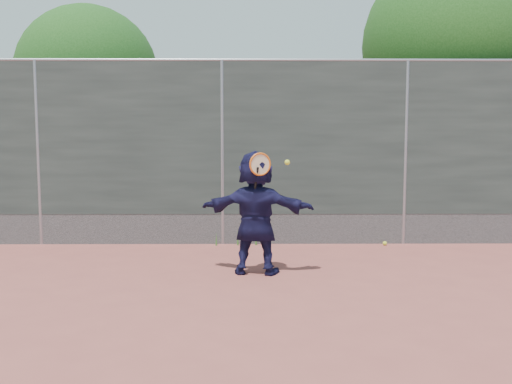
{
  "coord_description": "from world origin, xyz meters",
  "views": [
    {
      "loc": [
        0.47,
        -5.82,
        1.81
      ],
      "look_at": [
        0.53,
        1.49,
        1.07
      ],
      "focal_mm": 40.0,
      "sensor_mm": 36.0,
      "label": 1
    }
  ],
  "objects": [
    {
      "name": "tree_right",
      "position": [
        4.68,
        5.75,
        3.49
      ],
      "size": [
        3.78,
        3.6,
        5.39
      ],
      "color": "#382314",
      "rests_on": "ground"
    },
    {
      "name": "swing_action",
      "position": [
        0.61,
        1.3,
        1.42
      ],
      "size": [
        0.52,
        0.16,
        0.51
      ],
      "color": "orange",
      "rests_on": "ground"
    },
    {
      "name": "player",
      "position": [
        0.53,
        1.49,
        0.8
      ],
      "size": [
        1.54,
        0.7,
        1.6
      ],
      "primitive_type": "imported",
      "rotation": [
        0.0,
        0.0,
        2.99
      ],
      "color": "#161539",
      "rests_on": "ground"
    },
    {
      "name": "fence",
      "position": [
        -0.0,
        3.5,
        1.58
      ],
      "size": [
        20.0,
        0.06,
        3.03
      ],
      "color": "#38423D",
      "rests_on": "ground"
    },
    {
      "name": "tree_left",
      "position": [
        -2.85,
        6.55,
        2.94
      ],
      "size": [
        3.15,
        3.0,
        4.53
      ],
      "color": "#382314",
      "rests_on": "ground"
    },
    {
      "name": "ball_ground",
      "position": [
        2.66,
        3.35,
        0.03
      ],
      "size": [
        0.07,
        0.07,
        0.07
      ],
      "primitive_type": "sphere",
      "color": "yellow",
      "rests_on": "ground"
    },
    {
      "name": "ground",
      "position": [
        0.0,
        0.0,
        0.0
      ],
      "size": [
        80.0,
        80.0,
        0.0
      ],
      "primitive_type": "plane",
      "color": "#9E4C42",
      "rests_on": "ground"
    },
    {
      "name": "weed_clump",
      "position": [
        0.29,
        3.38,
        0.13
      ],
      "size": [
        0.68,
        0.07,
        0.3
      ],
      "color": "#387226",
      "rests_on": "ground"
    }
  ]
}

